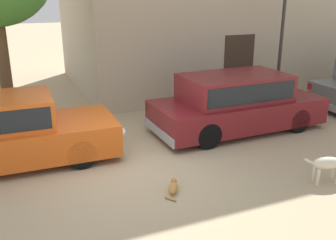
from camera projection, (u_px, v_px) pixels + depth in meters
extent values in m
plane|color=tan|center=(133.00, 171.00, 7.64)|extent=(80.00, 80.00, 0.00)
cube|color=#D15619|center=(12.00, 141.00, 7.86)|extent=(4.24, 1.83, 0.67)
cube|color=#999BA0|center=(112.00, 137.00, 8.67)|extent=(0.15, 1.73, 0.20)
sphere|color=silver|center=(106.00, 113.00, 9.18)|extent=(0.20, 0.20, 0.20)
sphere|color=silver|center=(121.00, 132.00, 7.95)|extent=(0.20, 0.20, 0.20)
cylinder|color=black|center=(70.00, 129.00, 9.05)|extent=(0.61, 0.21, 0.61)
cylinder|color=black|center=(82.00, 154.00, 7.68)|extent=(0.61, 0.21, 0.61)
cube|color=maroon|center=(237.00, 112.00, 9.80)|extent=(4.40, 1.90, 0.66)
cube|color=maroon|center=(234.00, 87.00, 9.54)|extent=(2.65, 1.61, 0.65)
cube|color=black|center=(234.00, 87.00, 9.53)|extent=(2.44, 1.63, 0.45)
cube|color=#999BA0|center=(302.00, 110.00, 10.70)|extent=(0.16, 1.77, 0.20)
cube|color=#999BA0|center=(160.00, 132.00, 9.03)|extent=(0.16, 1.77, 0.20)
sphere|color=silver|center=(286.00, 91.00, 11.22)|extent=(0.20, 0.20, 0.20)
sphere|color=silver|center=(324.00, 104.00, 9.97)|extent=(0.20, 0.20, 0.20)
cube|color=red|center=(148.00, 107.00, 9.59)|extent=(0.04, 0.18, 0.18)
cube|color=red|center=(174.00, 126.00, 8.23)|extent=(0.04, 0.18, 0.18)
cylinder|color=black|center=(259.00, 104.00, 11.05)|extent=(0.62, 0.21, 0.61)
cylinder|color=black|center=(298.00, 120.00, 9.66)|extent=(0.62, 0.21, 0.61)
cylinder|color=black|center=(178.00, 116.00, 10.04)|extent=(0.62, 0.21, 0.61)
cylinder|color=black|center=(208.00, 136.00, 8.65)|extent=(0.62, 0.21, 0.61)
cube|color=#999BA0|center=(326.00, 105.00, 11.11)|extent=(0.17, 1.67, 0.20)
cube|color=red|center=(310.00, 87.00, 11.63)|extent=(0.04, 0.18, 0.18)
cylinder|color=black|center=(329.00, 95.00, 12.04)|extent=(0.63, 0.22, 0.63)
cube|color=#38281E|center=(238.00, 68.00, 12.44)|extent=(1.10, 0.02, 2.10)
cylinder|color=beige|center=(332.00, 172.00, 7.24)|extent=(0.06, 0.06, 0.31)
cylinder|color=beige|center=(314.00, 173.00, 7.20)|extent=(0.06, 0.06, 0.31)
cylinder|color=beige|center=(318.00, 177.00, 7.04)|extent=(0.06, 0.06, 0.31)
ellipsoid|color=beige|center=(327.00, 163.00, 7.07)|extent=(0.61, 0.38, 0.23)
cylinder|color=beige|center=(309.00, 161.00, 7.01)|extent=(0.20, 0.10, 0.14)
ellipsoid|color=#B77F3D|center=(173.00, 188.00, 6.82)|extent=(0.31, 0.41, 0.15)
sphere|color=#B77F3D|center=(174.00, 181.00, 7.03)|extent=(0.11, 0.11, 0.11)
cone|color=#B77F3D|center=(172.00, 179.00, 7.02)|extent=(0.05, 0.05, 0.04)
cone|color=#B77F3D|center=(175.00, 179.00, 7.01)|extent=(0.05, 0.05, 0.04)
cylinder|color=#B77F3D|center=(170.00, 199.00, 6.56)|extent=(0.16, 0.20, 0.04)
cylinder|color=#2D2B28|center=(281.00, 45.00, 11.56)|extent=(0.10, 0.10, 3.74)
cylinder|color=brown|center=(5.00, 75.00, 9.52)|extent=(0.31, 0.31, 2.87)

